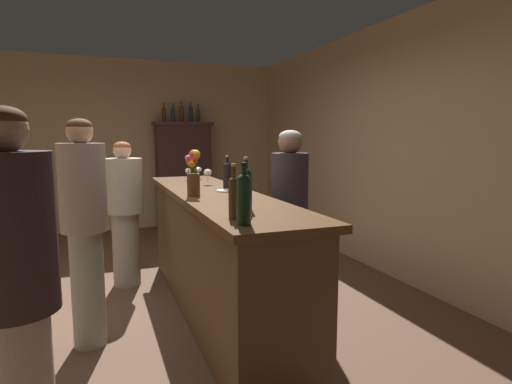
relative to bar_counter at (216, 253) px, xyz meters
name	(u,v)px	position (x,y,z in m)	size (l,w,h in m)	color
floor	(159,312)	(-0.48, 0.19, -0.53)	(9.34, 9.34, 0.00)	brown
wall_back	(124,145)	(-0.48, 3.84, 0.85)	(5.16, 0.12, 2.76)	tan
wall_right	(404,150)	(2.11, 0.19, 0.85)	(0.12, 7.30, 2.76)	tan
bar_counter	(216,253)	(0.00, 0.00, 0.00)	(0.67, 3.06, 1.06)	#513B23
display_cabinet	(184,173)	(0.43, 3.54, 0.38)	(0.95, 0.41, 1.76)	#3C2221
wine_bottle_malbec	(227,174)	(0.17, 0.20, 0.66)	(0.08, 0.08, 0.30)	black
wine_bottle_syrah	(244,196)	(-0.20, -1.31, 0.68)	(0.08, 0.08, 0.33)	#15341C
wine_bottle_riesling	(246,187)	(-0.05, -0.90, 0.67)	(0.08, 0.08, 0.34)	#1D3125
wine_bottle_merlot	(234,195)	(-0.20, -1.13, 0.66)	(0.06, 0.06, 0.31)	#433317
wine_glass_front	(198,170)	(0.13, 1.18, 0.62)	(0.08, 0.08, 0.13)	white
wine_glass_mid	(208,173)	(0.09, 0.59, 0.63)	(0.08, 0.08, 0.15)	white
wine_glass_rear	(188,172)	(-0.01, 1.08, 0.62)	(0.06, 0.06, 0.13)	white
flower_arrangement	(193,171)	(-0.22, -0.14, 0.72)	(0.12, 0.12, 0.37)	#53341B
cheese_plate	(227,191)	(0.11, 0.04, 0.53)	(0.19, 0.19, 0.01)	white
display_bottle_left	(164,114)	(0.13, 3.54, 1.36)	(0.07, 0.07, 0.31)	#4A2B13
display_bottle_midleft	(173,114)	(0.28, 3.54, 1.36)	(0.07, 0.07, 0.30)	#262B38
display_bottle_center	(182,113)	(0.42, 3.54, 1.38)	(0.07, 0.07, 0.33)	#4D2E15
display_bottle_midright	(191,113)	(0.57, 3.54, 1.37)	(0.07, 0.07, 0.33)	#1F2C39
display_bottle_right	(198,115)	(0.70, 3.54, 1.35)	(0.07, 0.07, 0.29)	#44311F
patron_in_navy	(125,209)	(-0.68, 1.01, 0.27)	(0.37, 0.37, 1.48)	gray
patron_by_cabinet	(85,223)	(-1.02, -0.22, 0.38)	(0.32, 0.32, 1.65)	#939D93
patron_tall	(16,293)	(-1.25, -1.54, 0.37)	(0.33, 0.33, 1.64)	#B2A094
bartender	(290,210)	(0.64, -0.10, 0.35)	(0.32, 0.32, 1.58)	maroon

